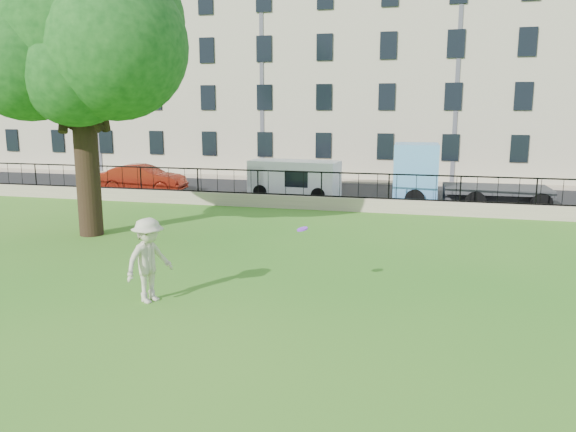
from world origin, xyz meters
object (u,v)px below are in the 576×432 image
(frisbee, at_px, (302,229))
(red_sedan, at_px, (143,179))
(man, at_px, (149,260))
(white_van, at_px, (294,179))
(tree, at_px, (76,32))
(blue_truck, at_px, (470,176))

(frisbee, xyz_separation_m, red_sedan, (-12.15, 14.40, -0.92))
(man, xyz_separation_m, red_sedan, (-8.74, 15.70, -0.25))
(man, distance_m, white_van, 16.15)
(tree, distance_m, frisbee, 11.57)
(man, relative_size, frisbee, 7.51)
(red_sedan, bearing_deg, frisbee, -144.90)
(white_van, distance_m, blue_truck, 8.53)
(white_van, xyz_separation_m, blue_truck, (8.50, -0.57, 0.50))
(tree, relative_size, white_van, 2.34)
(frisbee, relative_size, white_van, 0.06)
(white_van, bearing_deg, red_sedan, -171.39)
(blue_truck, bearing_deg, tree, -147.09)
(blue_truck, bearing_deg, man, -119.32)
(frisbee, distance_m, blue_truck, 15.04)
(frisbee, distance_m, white_van, 15.36)
(frisbee, bearing_deg, white_van, 104.42)
(tree, xyz_separation_m, white_van, (5.24, 10.11, -6.15))
(tree, bearing_deg, frisbee, -27.64)
(tree, bearing_deg, red_sedan, 107.76)
(tree, bearing_deg, blue_truck, 34.79)
(tree, relative_size, red_sedan, 2.30)
(tree, height_order, blue_truck, tree)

